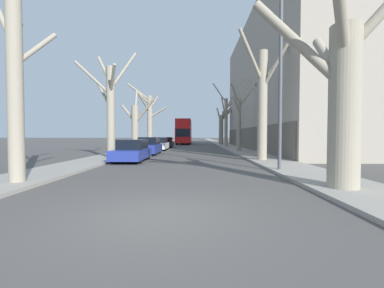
{
  "coord_description": "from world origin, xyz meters",
  "views": [
    {
      "loc": [
        0.85,
        -5.19,
        1.67
      ],
      "look_at": [
        0.21,
        36.69,
        0.2
      ],
      "focal_mm": 24.0,
      "sensor_mm": 36.0,
      "label": 1
    }
  ],
  "objects_px": {
    "street_tree_right_4": "(222,126)",
    "parked_car_2": "(159,144)",
    "street_tree_left_3": "(149,118)",
    "lamp_post": "(279,60)",
    "street_tree_left_1": "(110,105)",
    "parked_car_0": "(132,151)",
    "parked_car_1": "(149,146)",
    "parked_car_3": "(166,143)",
    "street_tree_right_1": "(262,100)",
    "double_decker_bus": "(184,131)",
    "street_tree_left_2": "(135,125)",
    "street_tree_right_0": "(341,88)",
    "street_tree_right_3": "(226,119)",
    "street_tree_right_2": "(239,121)",
    "street_tree_left_0": "(16,66)"
  },
  "relations": [
    {
      "from": "street_tree_left_2",
      "to": "street_tree_left_3",
      "type": "xyz_separation_m",
      "value": [
        -0.22,
        8.69,
        1.3
      ]
    },
    {
      "from": "street_tree_left_1",
      "to": "street_tree_right_0",
      "type": "bearing_deg",
      "value": -44.89
    },
    {
      "from": "street_tree_left_2",
      "to": "street_tree_right_1",
      "type": "distance_m",
      "value": 13.49
    },
    {
      "from": "street_tree_right_4",
      "to": "parked_car_2",
      "type": "xyz_separation_m",
      "value": [
        -8.48,
        -15.85,
        -2.55
      ]
    },
    {
      "from": "street_tree_right_2",
      "to": "parked_car_0",
      "type": "relative_size",
      "value": 1.76
    },
    {
      "from": "street_tree_left_2",
      "to": "street_tree_right_4",
      "type": "height_order",
      "value": "street_tree_right_4"
    },
    {
      "from": "double_decker_bus",
      "to": "street_tree_left_2",
      "type": "bearing_deg",
      "value": -99.58
    },
    {
      "from": "street_tree_right_4",
      "to": "parked_car_2",
      "type": "distance_m",
      "value": 18.16
    },
    {
      "from": "street_tree_right_4",
      "to": "street_tree_left_3",
      "type": "bearing_deg",
      "value": -135.61
    },
    {
      "from": "street_tree_right_4",
      "to": "parked_car_1",
      "type": "bearing_deg",
      "value": -111.0
    },
    {
      "from": "street_tree_left_1",
      "to": "parked_car_2",
      "type": "distance_m",
      "value": 11.19
    },
    {
      "from": "street_tree_right_3",
      "to": "parked_car_2",
      "type": "distance_m",
      "value": 11.52
    },
    {
      "from": "double_decker_bus",
      "to": "parked_car_1",
      "type": "height_order",
      "value": "double_decker_bus"
    },
    {
      "from": "street_tree_left_3",
      "to": "lamp_post",
      "type": "xyz_separation_m",
      "value": [
        9.84,
        -22.13,
        1.07
      ]
    },
    {
      "from": "street_tree_left_2",
      "to": "double_decker_bus",
      "type": "xyz_separation_m",
      "value": [
        3.76,
        22.29,
        -0.16
      ]
    },
    {
      "from": "lamp_post",
      "to": "parked_car_1",
      "type": "bearing_deg",
      "value": 126.72
    },
    {
      "from": "street_tree_left_1",
      "to": "street_tree_right_4",
      "type": "bearing_deg",
      "value": 68.63
    },
    {
      "from": "street_tree_right_1",
      "to": "parked_car_3",
      "type": "relative_size",
      "value": 1.94
    },
    {
      "from": "street_tree_left_1",
      "to": "street_tree_left_0",
      "type": "bearing_deg",
      "value": -90.02
    },
    {
      "from": "street_tree_left_1",
      "to": "parked_car_1",
      "type": "height_order",
      "value": "street_tree_left_1"
    },
    {
      "from": "street_tree_left_0",
      "to": "street_tree_right_0",
      "type": "relative_size",
      "value": 1.41
    },
    {
      "from": "street_tree_right_3",
      "to": "double_decker_bus",
      "type": "distance_m",
      "value": 13.32
    },
    {
      "from": "street_tree_right_4",
      "to": "lamp_post",
      "type": "bearing_deg",
      "value": -91.29
    },
    {
      "from": "parked_car_3",
      "to": "street_tree_right_1",
      "type": "bearing_deg",
      "value": -65.7
    },
    {
      "from": "street_tree_right_3",
      "to": "parked_car_3",
      "type": "height_order",
      "value": "street_tree_right_3"
    },
    {
      "from": "street_tree_left_2",
      "to": "parked_car_0",
      "type": "xyz_separation_m",
      "value": [
        1.87,
        -8.88,
        -1.99
      ]
    },
    {
      "from": "parked_car_2",
      "to": "parked_car_3",
      "type": "distance_m",
      "value": 6.15
    },
    {
      "from": "lamp_post",
      "to": "street_tree_right_4",
      "type": "bearing_deg",
      "value": 88.71
    },
    {
      "from": "street_tree_left_2",
      "to": "parked_car_2",
      "type": "xyz_separation_m",
      "value": [
        1.87,
        3.2,
        -1.98
      ]
    },
    {
      "from": "street_tree_left_3",
      "to": "parked_car_2",
      "type": "height_order",
      "value": "street_tree_left_3"
    },
    {
      "from": "street_tree_right_3",
      "to": "street_tree_right_4",
      "type": "bearing_deg",
      "value": 88.08
    },
    {
      "from": "parked_car_1",
      "to": "parked_car_3",
      "type": "bearing_deg",
      "value": 90.0
    },
    {
      "from": "parked_car_0",
      "to": "lamp_post",
      "type": "height_order",
      "value": "lamp_post"
    },
    {
      "from": "parked_car_2",
      "to": "street_tree_left_1",
      "type": "bearing_deg",
      "value": -99.99
    },
    {
      "from": "street_tree_left_0",
      "to": "street_tree_right_2",
      "type": "height_order",
      "value": "street_tree_left_0"
    },
    {
      "from": "double_decker_bus",
      "to": "lamp_post",
      "type": "height_order",
      "value": "lamp_post"
    },
    {
      "from": "street_tree_left_3",
      "to": "lamp_post",
      "type": "relative_size",
      "value": 0.92
    },
    {
      "from": "street_tree_left_3",
      "to": "lamp_post",
      "type": "bearing_deg",
      "value": -66.02
    },
    {
      "from": "street_tree_left_2",
      "to": "parked_car_3",
      "type": "xyz_separation_m",
      "value": [
        1.87,
        9.35,
        -1.99
      ]
    },
    {
      "from": "street_tree_left_2",
      "to": "double_decker_bus",
      "type": "height_order",
      "value": "street_tree_left_2"
    },
    {
      "from": "double_decker_bus",
      "to": "lamp_post",
      "type": "relative_size",
      "value": 1.21
    },
    {
      "from": "double_decker_bus",
      "to": "parked_car_2",
      "type": "distance_m",
      "value": 19.27
    },
    {
      "from": "street_tree_right_2",
      "to": "street_tree_right_3",
      "type": "relative_size",
      "value": 0.81
    },
    {
      "from": "street_tree_left_2",
      "to": "street_tree_right_0",
      "type": "xyz_separation_m",
      "value": [
        10.15,
        -17.51,
        0.39
      ]
    },
    {
      "from": "street_tree_left_0",
      "to": "street_tree_right_2",
      "type": "bearing_deg",
      "value": 59.09
    },
    {
      "from": "street_tree_left_2",
      "to": "parked_car_0",
      "type": "bearing_deg",
      "value": -78.11
    },
    {
      "from": "double_decker_bus",
      "to": "parked_car_0",
      "type": "xyz_separation_m",
      "value": [
        -1.89,
        -31.17,
        -1.84
      ]
    },
    {
      "from": "street_tree_right_3",
      "to": "street_tree_right_4",
      "type": "xyz_separation_m",
      "value": [
        0.28,
        8.41,
        -0.65
      ]
    },
    {
      "from": "street_tree_left_0",
      "to": "street_tree_left_3",
      "type": "relative_size",
      "value": 1.1
    },
    {
      "from": "parked_car_1",
      "to": "street_tree_right_1",
      "type": "bearing_deg",
      "value": -35.24
    }
  ]
}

